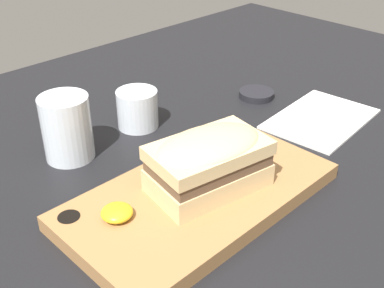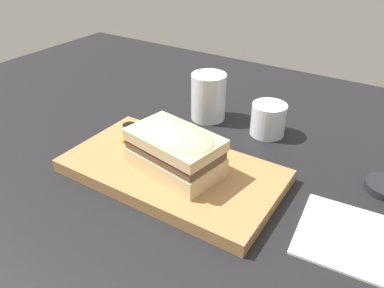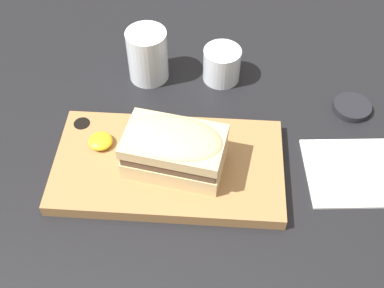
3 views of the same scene
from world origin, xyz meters
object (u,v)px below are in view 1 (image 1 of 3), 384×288
Objects in this scene: serving_board at (199,196)px; water_glass at (67,132)px; condiment_dish at (256,94)px; napkin at (321,119)px; sandwich at (209,160)px; wine_glass at (138,111)px.

serving_board is 22.89cm from water_glass.
condiment_dish is at bearing -9.90° from water_glass.
serving_board is at bearing -177.23° from napkin.
sandwich is 24.02cm from wine_glass.
serving_board is at bearing -153.76° from condiment_dish.
water_glass is 0.48× the size of napkin.
water_glass reaches higher than condiment_dish.
wine_glass is at bearing 139.30° from napkin.
serving_board is 3.62× the size of water_glass.
condiment_dish is (31.30, 15.43, -0.49)cm from serving_board.
wine_glass is (6.65, 22.81, -3.50)cm from sandwich.
sandwich is at bearing -176.13° from napkin.
serving_board is 1.73× the size of napkin.
napkin is at bearing -87.39° from condiment_dish.
serving_board is 5.43cm from sandwich.
water_glass is (-6.97, 22.44, -2.05)cm from sandwich.
water_glass is 43.08cm from napkin.
condiment_dish is (37.10, -6.48, -3.72)cm from water_glass.
serving_board reaches higher than napkin.
water_glass reaches higher than serving_board.
serving_board is 5.23× the size of wine_glass.
serving_board is 23.68cm from wine_glass.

